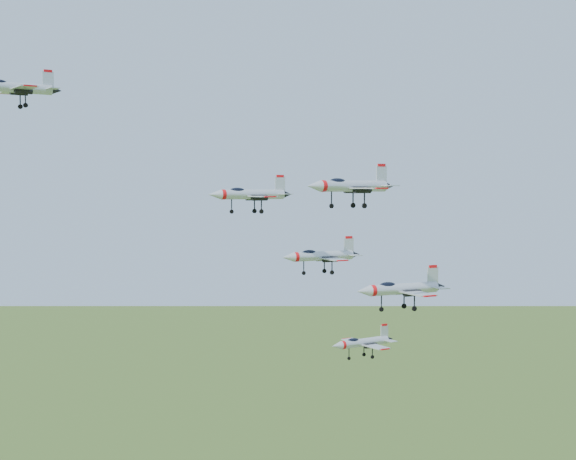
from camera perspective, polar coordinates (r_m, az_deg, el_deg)
jet_lead at (r=107.68m, az=-18.95°, el=9.58°), size 12.14×10.05×3.24m
jet_left_high at (r=108.16m, az=-2.72°, el=2.56°), size 12.46×10.30×3.33m
jet_right_high at (r=93.74m, az=4.47°, el=3.15°), size 12.44×10.22×3.34m
jet_left_low at (r=114.34m, az=2.35°, el=-1.84°), size 12.67×10.50×3.38m
jet_right_low at (r=106.60m, az=8.03°, el=-4.15°), size 13.77×11.45×3.68m
jet_trail at (r=118.50m, az=5.31°, el=-7.96°), size 11.19×9.20×3.00m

